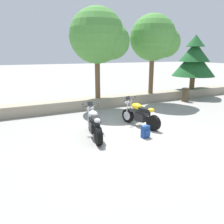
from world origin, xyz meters
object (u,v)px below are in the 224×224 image
leafy_tree_mid_left (100,37)px  trash_bin (185,95)px  leafy_tree_mid_right (155,39)px  motorcycle_yellow_centre (140,115)px  pine_tree_far_right (194,59)px  rider_backpack (145,131)px  motorcycle_silver_near_left (94,124)px

leafy_tree_mid_left → trash_bin: 6.53m
leafy_tree_mid_right → motorcycle_yellow_centre: bearing=-132.9°
leafy_tree_mid_left → pine_tree_far_right: (7.21, 0.27, -1.20)m
rider_backpack → pine_tree_far_right: 9.63m
rider_backpack → pine_tree_far_right: (7.68, 5.31, 2.37)m
trash_bin → motorcycle_silver_near_left: bearing=-156.7°
leafy_tree_mid_right → pine_tree_far_right: bearing=5.4°
rider_backpack → leafy_tree_mid_right: size_ratio=0.10×
pine_tree_far_right → rider_backpack: bearing=-145.3°
motorcycle_yellow_centre → motorcycle_silver_near_left: bearing=-170.9°
motorcycle_silver_near_left → rider_backpack: (1.66, -0.87, -0.24)m
motorcycle_silver_near_left → pine_tree_far_right: 10.55m
motorcycle_silver_near_left → trash_bin: bearing=23.3°
leafy_tree_mid_right → rider_backpack: bearing=-129.1°
leafy_tree_mid_left → trash_bin: bearing=-9.1°
motorcycle_yellow_centre → rider_backpack: (-0.55, -1.22, -0.24)m
rider_backpack → leafy_tree_mid_right: 7.33m
pine_tree_far_right → leafy_tree_mid_right: bearing=-174.6°
motorcycle_yellow_centre → rider_backpack: size_ratio=4.34×
motorcycle_yellow_centre → leafy_tree_mid_left: leafy_tree_mid_left is taller
motorcycle_silver_near_left → trash_bin: motorcycle_silver_near_left is taller
motorcycle_silver_near_left → leafy_tree_mid_right: bearing=35.8°
leafy_tree_mid_left → trash_bin: size_ratio=5.59×
motorcycle_yellow_centre → leafy_tree_mid_right: size_ratio=0.43×
motorcycle_yellow_centre → rider_backpack: 1.36m
trash_bin → leafy_tree_mid_left: bearing=170.9°
leafy_tree_mid_left → leafy_tree_mid_right: 3.56m
leafy_tree_mid_right → trash_bin: size_ratio=5.47×
motorcycle_silver_near_left → pine_tree_far_right: size_ratio=0.56×
motorcycle_yellow_centre → trash_bin: (5.44, 2.94, -0.05)m
motorcycle_silver_near_left → motorcycle_yellow_centre: 2.23m
motorcycle_yellow_centre → rider_backpack: bearing=-114.2°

